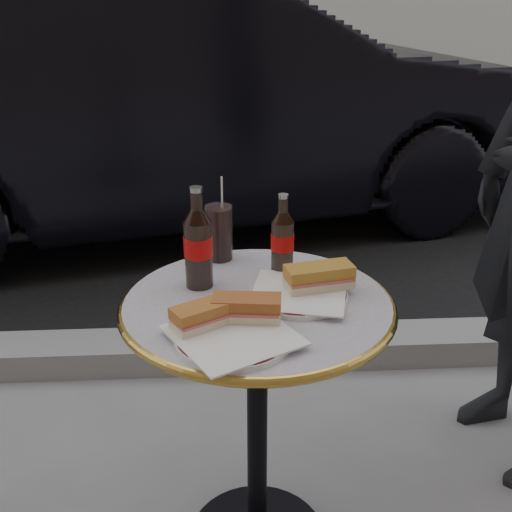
{
  "coord_description": "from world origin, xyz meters",
  "views": [
    {
      "loc": [
        -0.08,
        -1.28,
        1.39
      ],
      "look_at": [
        0.0,
        0.05,
        0.82
      ],
      "focal_mm": 45.0,
      "sensor_mm": 36.0,
      "label": 1
    }
  ],
  "objects": [
    {
      "name": "asphalt_road",
      "position": [
        0.0,
        5.0,
        0.0
      ],
      "size": [
        40.0,
        8.0,
        0.0
      ],
      "primitive_type": "cube",
      "color": "black",
      "rests_on": "ground"
    },
    {
      "name": "plate_left",
      "position": [
        -0.06,
        -0.17,
        0.74
      ],
      "size": [
        0.3,
        0.3,
        0.01
      ],
      "primitive_type": "cylinder",
      "rotation": [
        0.0,
        0.0,
        0.33
      ],
      "color": "white",
      "rests_on": "bistro_table"
    },
    {
      "name": "cola_bottle_left",
      "position": [
        -0.13,
        0.09,
        0.85
      ],
      "size": [
        0.08,
        0.08,
        0.24
      ],
      "primitive_type": null,
      "rotation": [
        0.0,
        0.0,
        -0.2
      ],
      "color": "black",
      "rests_on": "bistro_table"
    },
    {
      "name": "cola_glass",
      "position": [
        -0.08,
        0.24,
        0.8
      ],
      "size": [
        0.08,
        0.08,
        0.14
      ],
      "primitive_type": "cylinder",
      "rotation": [
        0.0,
        0.0,
        -0.15
      ],
      "color": "black",
      "rests_on": "bistro_table"
    },
    {
      "name": "parked_car",
      "position": [
        -0.26,
        2.56,
        0.73
      ],
      "size": [
        2.55,
        4.69,
        1.46
      ],
      "primitive_type": "imported",
      "rotation": [
        0.0,
        0.0,
        1.81
      ],
      "color": "black",
      "rests_on": "ground"
    },
    {
      "name": "plate_right",
      "position": [
        0.09,
        0.01,
        0.74
      ],
      "size": [
        0.29,
        0.29,
        0.01
      ],
      "primitive_type": "cylinder",
      "rotation": [
        0.0,
        0.0,
        -0.4
      ],
      "color": "white",
      "rests_on": "bistro_table"
    },
    {
      "name": "sandwich_right",
      "position": [
        0.14,
        0.03,
        0.77
      ],
      "size": [
        0.17,
        0.1,
        0.05
      ],
      "primitive_type": "cube",
      "rotation": [
        0.0,
        0.0,
        0.21
      ],
      "color": "#B27C2D",
      "rests_on": "plate_right"
    },
    {
      "name": "sandwich_left_a",
      "position": [
        -0.11,
        -0.13,
        0.77
      ],
      "size": [
        0.15,
        0.12,
        0.05
      ],
      "primitive_type": "cube",
      "rotation": [
        0.0,
        0.0,
        0.54
      ],
      "color": "#AF652C",
      "rests_on": "plate_left"
    },
    {
      "name": "cola_bottle_right",
      "position": [
        0.07,
        0.14,
        0.83
      ],
      "size": [
        0.07,
        0.07,
        0.2
      ],
      "primitive_type": null,
      "rotation": [
        0.0,
        0.0,
        0.35
      ],
      "color": "black",
      "rests_on": "bistro_table"
    },
    {
      "name": "sandwich_left_b",
      "position": [
        -0.03,
        -0.11,
        0.77
      ],
      "size": [
        0.15,
        0.08,
        0.05
      ],
      "primitive_type": "cube",
      "rotation": [
        0.0,
        0.0,
        -0.12
      ],
      "color": "#A35629",
      "rests_on": "plate_left"
    },
    {
      "name": "bistro_table",
      "position": [
        0.0,
        0.0,
        0.37
      ],
      "size": [
        0.62,
        0.62,
        0.73
      ],
      "primitive_type": null,
      "color": "#BAB2C4",
      "rests_on": "ground"
    },
    {
      "name": "curb",
      "position": [
        0.0,
        0.9,
        0.05
      ],
      "size": [
        40.0,
        0.2,
        0.12
      ],
      "primitive_type": "cube",
      "color": "gray",
      "rests_on": "ground"
    }
  ]
}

